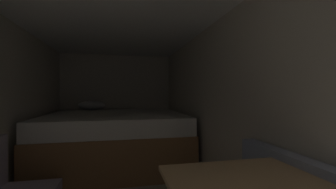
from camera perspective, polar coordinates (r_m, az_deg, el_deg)
wall_back at (r=4.86m, az=-13.26°, el=-1.68°), size 2.41×0.05×2.01m
wall_right at (r=2.52m, az=13.65°, el=-3.55°), size 0.05×5.15×2.01m
ceiling_slab at (r=2.42m, az=-14.30°, el=21.12°), size 2.41×5.15×0.05m
bed at (r=3.84m, az=-13.56°, el=-11.02°), size 2.19×2.06×1.02m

